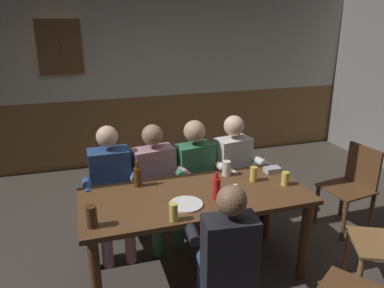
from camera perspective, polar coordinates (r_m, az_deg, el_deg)
The scene contains 21 objects.
ground_plane at distance 3.44m, azimuth 0.57°, elevation -19.26°, with size 8.10×8.10×0.00m, color #423A33.
back_wall_upper at distance 5.44m, azimuth -8.86°, elevation 15.99°, with size 6.75×0.12×1.67m, color beige.
back_wall_wainscot at distance 5.67m, azimuth -8.17°, elevation 2.35°, with size 6.75×0.12×1.01m, color brown.
dining_table at distance 3.06m, azimuth 0.65°, elevation -9.66°, with size 1.85×0.80×0.77m.
person_0 at distance 3.50m, azimuth -12.37°, elevation -6.19°, with size 0.52×0.54×1.20m.
person_1 at distance 3.56m, azimuth -5.49°, elevation -5.51°, with size 0.58×0.55×1.18m.
person_2 at distance 3.65m, azimuth 1.00°, elevation -4.74°, with size 0.55×0.57×1.19m.
person_3 at distance 3.80m, azimuth 6.95°, elevation -3.81°, with size 0.54×0.56×1.20m.
person_4 at distance 2.58m, azimuth 5.30°, elevation -16.39°, with size 0.52×0.53×1.17m.
chair_empty_near_left at distance 4.19m, azimuth 23.61°, elevation -5.84°, with size 0.50×0.50×0.88m.
table_candle at distance 3.03m, azimuth 6.74°, elevation -6.93°, with size 0.04×0.04×0.08m, color #F9E08C.
condiment_caddy at distance 3.48m, azimuth 12.37°, elevation -3.94°, with size 0.14×0.10×0.05m, color #B2B7BC.
plate_0 at distance 2.84m, azimuth -0.94°, elevation -9.34°, with size 0.26×0.26×0.01m, color white.
bottle_0 at distance 3.14m, azimuth -8.43°, elevation -4.98°, with size 0.07×0.07×0.23m.
bottle_1 at distance 2.90m, azimuth 3.80°, elevation -6.86°, with size 0.06×0.06×0.23m.
pint_glass_0 at distance 2.64m, azimuth -15.30°, elevation -10.82°, with size 0.08×0.08×0.16m, color #4C2D19.
pint_glass_1 at distance 2.62m, azimuth -2.87°, elevation -10.55°, with size 0.06×0.06×0.13m, color #E5C64C.
pint_glass_2 at distance 3.33m, azimuth 5.35°, elevation -3.78°, with size 0.08×0.08×0.14m, color white.
pint_glass_3 at distance 3.24m, azimuth 14.27°, elevation -5.22°, with size 0.07×0.07×0.12m, color #E5C64C.
pint_glass_4 at distance 3.26m, azimuth 9.53°, elevation -4.62°, with size 0.06×0.06×0.13m, color #E5C64C.
wall_dart_cabinet at distance 5.25m, azimuth -19.81°, elevation 13.96°, with size 0.56×0.15×0.70m.
Camera 1 is at (-0.83, -2.55, 2.15)m, focal length 34.38 mm.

